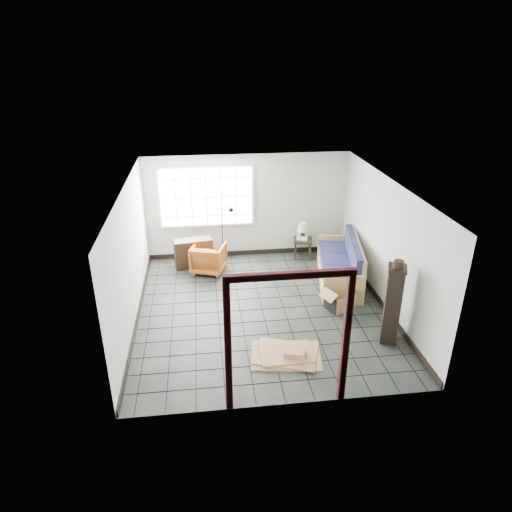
{
  "coord_description": "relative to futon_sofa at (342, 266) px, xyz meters",
  "views": [
    {
      "loc": [
        -1.1,
        -7.96,
        4.89
      ],
      "look_at": [
        -0.09,
        0.3,
        1.07
      ],
      "focal_mm": 32.0,
      "sensor_mm": 36.0,
      "label": 1
    }
  ],
  "objects": [
    {
      "name": "table_lamp",
      "position": [
        -0.63,
        1.36,
        0.45
      ],
      "size": [
        0.38,
        0.38,
        0.45
      ],
      "rotation": [
        0.0,
        0.0,
        -0.39
      ],
      "color": "black",
      "rests_on": "side_table"
    },
    {
      "name": "floor_lamp",
      "position": [
        -2.53,
        1.33,
        0.44
      ],
      "size": [
        0.4,
        0.26,
        1.5
      ],
      "rotation": [
        0.0,
        0.0,
        0.05
      ],
      "color": "black",
      "rests_on": "ground"
    },
    {
      "name": "projector",
      "position": [
        -0.63,
        1.38,
        0.19
      ],
      "size": [
        0.32,
        0.29,
        0.09
      ],
      "rotation": [
        0.0,
        0.0,
        -0.35
      ],
      "color": "silver",
      "rests_on": "side_table"
    },
    {
      "name": "console_shelf",
      "position": [
        -3.35,
        1.17,
        -0.0
      ],
      "size": [
        0.96,
        0.52,
        0.71
      ],
      "rotation": [
        0.0,
        0.0,
        0.18
      ],
      "color": "black",
      "rests_on": "ground"
    },
    {
      "name": "open_box",
      "position": [
        -0.39,
        -1.18,
        -0.19
      ],
      "size": [
        0.91,
        0.69,
        0.46
      ],
      "rotation": [
        0.0,
        0.0,
        0.41
      ],
      "color": "#A4784F",
      "rests_on": "ground"
    },
    {
      "name": "armchair",
      "position": [
        -3.0,
        0.85,
        0.02
      ],
      "size": [
        0.91,
        0.88,
        0.76
      ],
      "primitive_type": "imported",
      "rotation": [
        0.0,
        0.0,
        2.84
      ],
      "color": "#933615",
      "rests_on": "ground"
    },
    {
      "name": "cardboard_pile",
      "position": [
        -1.75,
        -2.64,
        -0.31
      ],
      "size": [
        1.31,
        1.08,
        0.18
      ],
      "rotation": [
        0.0,
        0.0,
        -0.19
      ],
      "color": "#A4784F",
      "rests_on": "ground"
    },
    {
      "name": "window_panel",
      "position": [
        -2.98,
        1.66,
        1.24
      ],
      "size": [
        2.32,
        0.08,
        1.52
      ],
      "color": "silver",
      "rests_on": "ground"
    },
    {
      "name": "doorway_trim",
      "position": [
        -1.98,
        -3.74,
        1.02
      ],
      "size": [
        1.8,
        0.08,
        2.2
      ],
      "color": "#330B0D",
      "rests_on": "ground"
    },
    {
      "name": "pot",
      "position": [
        0.17,
        -2.39,
        1.18
      ],
      "size": [
        0.22,
        0.22,
        0.13
      ],
      "rotation": [
        0.0,
        0.0,
        -0.3
      ],
      "color": "black",
      "rests_on": "tall_shelf"
    },
    {
      "name": "futon_sofa",
      "position": [
        0.0,
        0.0,
        0.0
      ],
      "size": [
        1.26,
        2.37,
        1.0
      ],
      "rotation": [
        0.0,
        0.0,
        -0.19
      ],
      "color": "olive",
      "rests_on": "ground"
    },
    {
      "name": "ground",
      "position": [
        -1.98,
        -1.04,
        -0.36
      ],
      "size": [
        5.5,
        5.5,
        0.0
      ],
      "primitive_type": "plane",
      "color": "black",
      "rests_on": "ground"
    },
    {
      "name": "room_shell",
      "position": [
        -1.98,
        -1.01,
        1.32
      ],
      "size": [
        5.02,
        5.52,
        2.61
      ],
      "color": "#B2B7B0",
      "rests_on": "ground"
    },
    {
      "name": "tall_shelf",
      "position": [
        0.17,
        -2.37,
        0.39
      ],
      "size": [
        0.44,
        0.49,
        1.48
      ],
      "rotation": [
        0.0,
        0.0,
        -0.39
      ],
      "color": "black",
      "rests_on": "ground"
    },
    {
      "name": "side_table",
      "position": [
        -0.61,
        1.36,
        0.05
      ],
      "size": [
        0.53,
        0.53,
        0.5
      ],
      "rotation": [
        0.0,
        0.0,
        -0.2
      ],
      "color": "black",
      "rests_on": "ground"
    }
  ]
}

